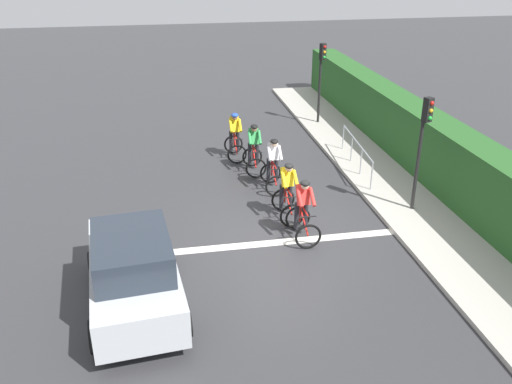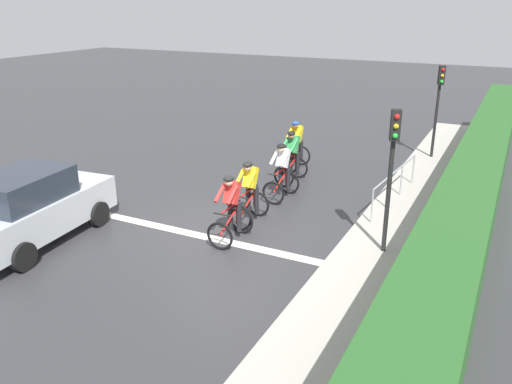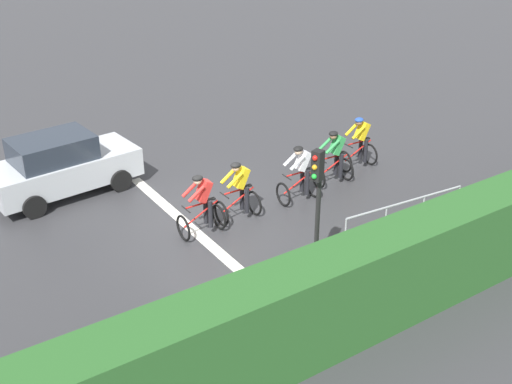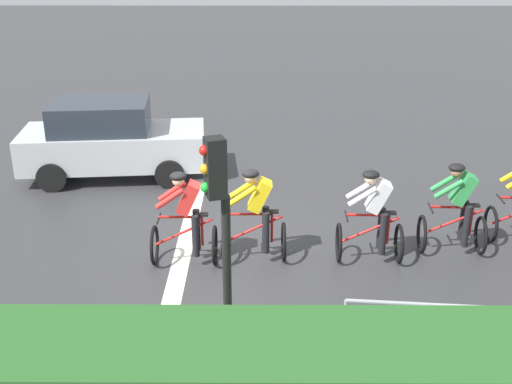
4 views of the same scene
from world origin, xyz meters
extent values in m
plane|color=#333335|center=(0.00, 0.00, 0.00)|extent=(80.00, 80.00, 0.00)
cube|color=silver|center=(0.00, -0.47, 0.00)|extent=(7.00, 0.30, 0.01)
torus|color=black|center=(-0.42, 5.08, 0.34)|extent=(0.68, 0.07, 0.68)
cylinder|color=black|center=(-0.42, 5.18, 0.84)|extent=(0.42, 0.04, 0.03)
torus|color=black|center=(-0.01, 3.73, 0.34)|extent=(0.68, 0.10, 0.68)
torus|color=black|center=(0.04, 4.75, 0.34)|extent=(0.68, 0.10, 0.68)
cylinder|color=red|center=(0.01, 4.24, 0.59)|extent=(0.10, 0.99, 0.51)
cylinder|color=red|center=(0.03, 4.54, 0.62)|extent=(0.04, 0.04, 0.55)
cylinder|color=red|center=(0.01, 4.19, 0.87)|extent=(0.08, 0.72, 0.04)
cube|color=black|center=(0.03, 4.54, 0.91)|extent=(0.11, 0.23, 0.04)
cylinder|color=black|center=(-0.01, 3.83, 0.84)|extent=(0.42, 0.06, 0.03)
cube|color=green|center=(0.02, 4.34, 1.21)|extent=(0.32, 0.43, 0.57)
sphere|color=#9E7051|center=(0.01, 4.19, 1.52)|extent=(0.20, 0.20, 0.20)
ellipsoid|color=black|center=(0.01, 4.19, 1.59)|extent=(0.26, 0.29, 0.14)
cylinder|color=black|center=(0.15, 4.43, 0.57)|extent=(0.12, 0.12, 0.74)
cylinder|color=black|center=(-0.09, 4.45, 0.57)|extent=(0.12, 0.12, 0.74)
cylinder|color=green|center=(0.16, 4.05, 1.26)|extent=(0.12, 0.48, 0.37)
cylinder|color=green|center=(-0.16, 4.06, 1.26)|extent=(0.12, 0.48, 0.37)
torus|color=black|center=(0.33, 2.23, 0.34)|extent=(0.68, 0.08, 0.68)
torus|color=black|center=(0.36, 3.25, 0.34)|extent=(0.68, 0.08, 0.68)
cylinder|color=red|center=(0.34, 2.74, 0.59)|extent=(0.08, 0.99, 0.51)
cylinder|color=red|center=(0.35, 3.05, 0.62)|extent=(0.04, 0.04, 0.55)
cylinder|color=red|center=(0.34, 2.69, 0.87)|extent=(0.07, 0.72, 0.04)
cube|color=black|center=(0.35, 3.05, 0.91)|extent=(0.11, 0.22, 0.04)
cylinder|color=black|center=(0.33, 2.33, 0.84)|extent=(0.42, 0.05, 0.03)
cube|color=white|center=(0.35, 2.84, 1.21)|extent=(0.31, 0.42, 0.57)
sphere|color=beige|center=(0.34, 2.69, 1.52)|extent=(0.20, 0.20, 0.20)
ellipsoid|color=black|center=(0.34, 2.69, 1.59)|extent=(0.25, 0.29, 0.14)
cylinder|color=black|center=(0.47, 2.94, 0.57)|extent=(0.12, 0.12, 0.74)
cylinder|color=black|center=(0.23, 2.95, 0.57)|extent=(0.12, 0.12, 0.74)
cylinder|color=white|center=(0.50, 2.55, 1.26)|extent=(0.11, 0.48, 0.37)
cylinder|color=white|center=(0.18, 2.56, 1.26)|extent=(0.11, 0.48, 0.37)
torus|color=black|center=(0.32, 0.27, 0.34)|extent=(0.68, 0.07, 0.68)
torus|color=black|center=(0.31, 1.29, 0.34)|extent=(0.68, 0.07, 0.68)
cylinder|color=red|center=(0.31, 0.78, 0.59)|extent=(0.05, 0.99, 0.51)
cylinder|color=red|center=(0.31, 1.09, 0.62)|extent=(0.04, 0.04, 0.55)
cylinder|color=red|center=(0.32, 0.73, 0.87)|extent=(0.05, 0.71, 0.04)
cube|color=black|center=(0.31, 1.09, 0.91)|extent=(0.10, 0.22, 0.04)
cylinder|color=black|center=(0.32, 0.37, 0.84)|extent=(0.42, 0.04, 0.03)
cube|color=yellow|center=(0.31, 0.88, 1.21)|extent=(0.30, 0.41, 0.57)
sphere|color=tan|center=(0.32, 0.73, 1.52)|extent=(0.20, 0.20, 0.20)
ellipsoid|color=black|center=(0.32, 0.73, 1.59)|extent=(0.24, 0.28, 0.14)
cylinder|color=black|center=(0.43, 0.99, 0.57)|extent=(0.12, 0.12, 0.74)
cylinder|color=black|center=(0.19, 0.98, 0.57)|extent=(0.12, 0.12, 0.74)
cylinder|color=yellow|center=(0.48, 0.60, 1.26)|extent=(0.09, 0.48, 0.37)
cylinder|color=yellow|center=(0.16, 0.60, 1.26)|extent=(0.09, 0.48, 0.37)
torus|color=black|center=(0.44, -0.90, 0.34)|extent=(0.68, 0.06, 0.68)
torus|color=black|center=(0.44, 0.12, 0.34)|extent=(0.68, 0.06, 0.68)
cylinder|color=red|center=(0.44, -0.39, 0.59)|extent=(0.05, 0.99, 0.51)
cylinder|color=red|center=(0.44, -0.08, 0.62)|extent=(0.04, 0.04, 0.55)
cylinder|color=red|center=(0.44, -0.44, 0.87)|extent=(0.05, 0.71, 0.04)
cube|color=black|center=(0.44, -0.08, 0.91)|extent=(0.10, 0.22, 0.04)
cylinder|color=black|center=(0.44, -0.80, 0.84)|extent=(0.42, 0.03, 0.03)
cube|color=red|center=(0.44, -0.29, 1.21)|extent=(0.30, 0.41, 0.57)
sphere|color=beige|center=(0.44, -0.44, 1.52)|extent=(0.20, 0.20, 0.20)
ellipsoid|color=black|center=(0.44, -0.44, 1.59)|extent=(0.24, 0.28, 0.14)
cylinder|color=black|center=(0.56, -0.19, 0.57)|extent=(0.12, 0.12, 0.74)
cylinder|color=black|center=(0.32, -0.19, 0.57)|extent=(0.12, 0.12, 0.74)
cylinder|color=red|center=(0.60, -0.57, 1.26)|extent=(0.09, 0.48, 0.37)
cylinder|color=red|center=(0.28, -0.58, 1.26)|extent=(0.09, 0.48, 0.37)
cube|color=#B7BCC1|center=(-3.73, -2.45, 0.70)|extent=(2.07, 4.24, 0.80)
cube|color=#262D38|center=(-3.71, -2.69, 1.43)|extent=(1.68, 2.26, 0.66)
cylinder|color=black|center=(-4.68, -1.26, 0.32)|extent=(0.28, 0.66, 0.64)
cylinder|color=black|center=(-3.02, -1.10, 0.32)|extent=(0.28, 0.66, 0.64)
cylinder|color=black|center=(-4.45, -3.79, 0.32)|extent=(0.28, 0.66, 0.64)
cylinder|color=black|center=(-2.79, -3.64, 0.32)|extent=(0.28, 0.66, 0.64)
cube|color=#EAEACC|center=(-4.43, -0.49, 0.80)|extent=(0.29, 0.11, 0.16)
cube|color=#EAEACC|center=(-3.41, -0.40, 0.80)|extent=(0.29, 0.11, 0.16)
cylinder|color=black|center=(3.87, 0.52, 1.35)|extent=(0.10, 0.10, 2.70)
cube|color=black|center=(3.90, 0.42, 3.02)|extent=(0.25, 0.25, 0.64)
sphere|color=red|center=(3.94, 0.32, 3.22)|extent=(0.11, 0.11, 0.11)
sphere|color=orange|center=(3.94, 0.32, 3.02)|extent=(0.11, 0.11, 0.11)
sphere|color=green|center=(3.94, 0.32, 2.82)|extent=(0.11, 0.11, 0.11)
cylinder|color=#999EA3|center=(3.36, 3.74, 1.00)|extent=(0.36, 3.57, 0.05)
cylinder|color=#999EA3|center=(3.20, 1.95, 0.50)|extent=(0.04, 0.04, 1.00)
cylinder|color=#999EA3|center=(3.30, 3.14, 0.50)|extent=(0.04, 0.04, 1.00)
camera|label=1|loc=(-2.99, -12.31, 7.03)|focal=38.43mm
camera|label=2|loc=(6.11, -10.26, 5.43)|focal=36.78mm
camera|label=3|loc=(12.77, -6.95, 8.23)|focal=44.60mm
camera|label=4|loc=(9.93, 0.87, 5.25)|focal=44.22mm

